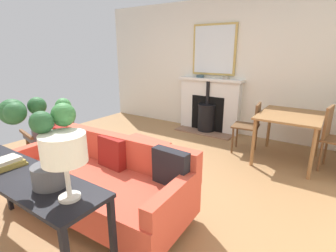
# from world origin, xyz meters

# --- Properties ---
(ground_plane) EXTENTS (5.22, 5.32, 0.01)m
(ground_plane) POSITION_xyz_m (0.00, 0.00, -0.00)
(ground_plane) COLOR olive
(wall_left) EXTENTS (0.12, 5.32, 2.61)m
(wall_left) POSITION_xyz_m (-2.61, 0.00, 1.31)
(wall_left) COLOR silver
(wall_left) RESTS_ON ground
(fireplace) EXTENTS (0.52, 1.35, 1.10)m
(fireplace) POSITION_xyz_m (-2.41, 0.04, 0.49)
(fireplace) COLOR brown
(fireplace) RESTS_ON ground
(mirror_over_mantel) EXTENTS (0.04, 0.91, 0.98)m
(mirror_over_mantel) POSITION_xyz_m (-2.52, 0.04, 1.66)
(mirror_over_mantel) COLOR tan
(mantel_bowl_near) EXTENTS (0.16, 0.16, 0.05)m
(mantel_bowl_near) POSITION_xyz_m (-2.43, -0.20, 1.13)
(mantel_bowl_near) COLOR #334C56
(mantel_bowl_near) RESTS_ON fireplace
(mantel_bowl_far) EXTENTS (0.12, 0.12, 0.05)m
(mantel_bowl_far) POSITION_xyz_m (-2.43, 0.35, 1.13)
(mantel_bowl_far) COLOR #9E9384
(mantel_bowl_far) RESTS_ON fireplace
(sofa) EXTENTS (0.94, 2.05, 0.76)m
(sofa) POSITION_xyz_m (0.76, 0.27, 0.33)
(sofa) COLOR #B2B2B7
(sofa) RESTS_ON ground
(ottoman) EXTENTS (0.72, 0.79, 0.37)m
(ottoman) POSITION_xyz_m (-0.23, -0.05, 0.23)
(ottoman) COLOR #B2B2B7
(ottoman) RESTS_ON ground
(armchair_accent) EXTENTS (0.77, 0.70, 0.78)m
(armchair_accent) POSITION_xyz_m (0.28, -1.35, 0.44)
(armchair_accent) COLOR brown
(armchair_accent) RESTS_ON ground
(console_table) EXTENTS (0.43, 1.63, 0.73)m
(console_table) POSITION_xyz_m (1.52, 0.27, 0.65)
(console_table) COLOR black
(console_table) RESTS_ON ground
(table_lamp_far_end) EXTENTS (0.28, 0.28, 0.44)m
(table_lamp_far_end) POSITION_xyz_m (1.52, 0.88, 1.06)
(table_lamp_far_end) COLOR beige
(table_lamp_far_end) RESTS_ON console_table
(potted_plant) EXTENTS (0.43, 0.51, 0.62)m
(potted_plant) POSITION_xyz_m (1.50, 0.61, 1.11)
(potted_plant) COLOR #4C4C51
(potted_plant) RESTS_ON console_table
(book_stack) EXTENTS (0.27, 0.21, 0.07)m
(book_stack) POSITION_xyz_m (1.52, 0.05, 0.76)
(book_stack) COLOR olive
(book_stack) RESTS_ON console_table
(dining_table) EXTENTS (1.04, 0.85, 0.74)m
(dining_table) POSITION_xyz_m (-1.67, 1.69, 0.65)
(dining_table) COLOR olive
(dining_table) RESTS_ON ground
(dining_chair_near_fireplace) EXTENTS (0.44, 0.44, 0.84)m
(dining_chair_near_fireplace) POSITION_xyz_m (-1.68, 1.13, 0.51)
(dining_chair_near_fireplace) COLOR brown
(dining_chair_near_fireplace) RESTS_ON ground
(dining_chair_by_back_wall) EXTENTS (0.45, 0.45, 0.92)m
(dining_chair_by_back_wall) POSITION_xyz_m (-1.69, 2.26, 0.54)
(dining_chair_by_back_wall) COLOR brown
(dining_chair_by_back_wall) RESTS_ON ground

